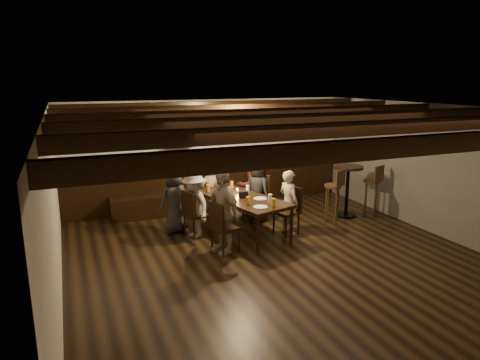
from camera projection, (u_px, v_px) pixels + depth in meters
name	position (u px, v px, depth m)	size (l,w,h in m)	color
room	(219.00, 171.00, 8.37)	(7.00, 7.00, 7.00)	black
dining_table	(242.00, 200.00, 7.82)	(1.35, 2.11, 0.73)	black
chair_left_near	(196.00, 223.00, 7.84)	(0.49, 0.49, 0.87)	black
chair_left_far	(225.00, 236.00, 7.14)	(0.49, 0.49, 0.88)	black
chair_right_near	(256.00, 207.00, 8.69)	(0.54, 0.54, 0.96)	black
chair_right_far	(287.00, 220.00, 8.00)	(0.49, 0.49, 0.88)	black
person_bench_left	(175.00, 201.00, 8.00)	(0.60, 0.39, 1.23)	#252628
person_bench_centre	(210.00, 193.00, 8.65)	(0.43, 0.28, 1.18)	gray
person_bench_right	(249.00, 185.00, 9.06)	(0.63, 0.49, 1.29)	#571D24
person_left_near	(194.00, 205.00, 7.74)	(0.79, 0.45, 1.22)	gray
person_left_far	(223.00, 212.00, 7.02)	(0.83, 0.35, 1.42)	gray
person_right_near	(258.00, 191.00, 8.62)	(0.62, 0.41, 1.28)	black
person_right_far	(289.00, 202.00, 7.94)	(0.44, 0.29, 1.21)	#BAB39D
pint_a	(208.00, 188.00, 8.17)	(0.07, 0.07, 0.14)	#BF7219
pint_b	(232.00, 185.00, 8.44)	(0.07, 0.07, 0.14)	#BF7219
pint_c	(225.00, 195.00, 7.69)	(0.07, 0.07, 0.14)	#BF7219
pint_d	(248.00, 189.00, 8.13)	(0.07, 0.07, 0.14)	silver
pint_e	(248.00, 201.00, 7.32)	(0.07, 0.07, 0.14)	#BF7219
pint_f	(270.00, 198.00, 7.49)	(0.07, 0.07, 0.14)	silver
pint_g	(273.00, 203.00, 7.21)	(0.07, 0.07, 0.14)	#BF7219
plate_near	(260.00, 207.00, 7.18)	(0.24, 0.24, 0.01)	white
plate_far	(260.00, 199.00, 7.68)	(0.24, 0.24, 0.01)	white
condiment_caddy	(244.00, 194.00, 7.76)	(0.15, 0.10, 0.12)	black
candle	(237.00, 191.00, 8.11)	(0.05, 0.05, 0.05)	beige
high_top_table	(348.00, 183.00, 8.92)	(0.61, 0.61, 1.08)	black
bar_stool_left	(332.00, 202.00, 8.62)	(0.38, 0.39, 1.10)	#3B2512
bar_stool_right	(371.00, 197.00, 9.03)	(0.37, 0.38, 1.10)	#3B2512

